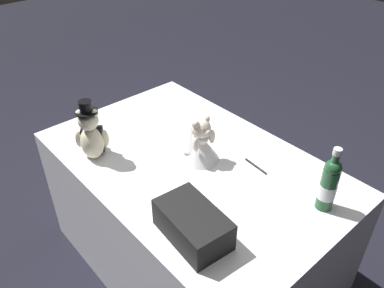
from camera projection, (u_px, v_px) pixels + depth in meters
ground_plane at (192, 261)px, 2.25m from camera, size 12.00×12.00×0.00m
reception_table at (192, 216)px, 2.04m from camera, size 1.44×0.92×0.73m
teddy_bear_groom at (91, 135)px, 1.79m from camera, size 0.15×0.14×0.30m
teddy_bear_bride at (199, 141)px, 1.80m from camera, size 0.21×0.18×0.23m
champagne_bottle at (329, 184)px, 1.51m from camera, size 0.07×0.07×0.29m
signing_pen at (257, 167)px, 1.79m from camera, size 0.14×0.02×0.01m
gift_case_black at (193, 224)px, 1.42m from camera, size 0.30×0.20×0.12m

